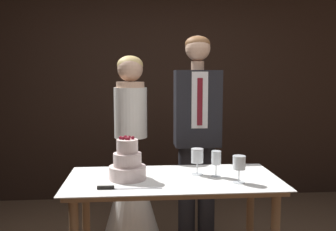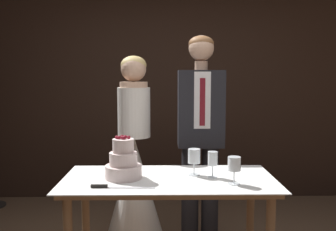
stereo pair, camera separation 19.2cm
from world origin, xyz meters
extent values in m
cube|color=black|center=(0.00, 2.27, 1.36)|extent=(5.54, 0.12, 2.72)
cylinder|color=brown|center=(-0.64, 0.40, 0.39)|extent=(0.06, 0.06, 0.77)
cylinder|color=brown|center=(0.56, 0.40, 0.39)|extent=(0.06, 0.06, 0.77)
cube|color=brown|center=(-0.04, 0.15, 0.79)|extent=(1.33, 0.62, 0.03)
cube|color=white|center=(-0.04, 0.15, 0.81)|extent=(1.39, 0.68, 0.01)
cylinder|color=beige|center=(-0.34, 0.15, 0.86)|extent=(0.24, 0.24, 0.09)
cylinder|color=beige|center=(-0.34, 0.15, 0.94)|extent=(0.18, 0.18, 0.08)
cylinder|color=beige|center=(-0.34, 0.15, 1.03)|extent=(0.14, 0.14, 0.09)
sphere|color=maroon|center=(-0.30, 0.16, 1.08)|extent=(0.02, 0.02, 0.02)
sphere|color=maroon|center=(-0.32, 0.17, 1.08)|extent=(0.02, 0.02, 0.02)
sphere|color=maroon|center=(-0.35, 0.19, 1.08)|extent=(0.02, 0.02, 0.02)
sphere|color=maroon|center=(-0.38, 0.16, 1.08)|extent=(0.02, 0.02, 0.02)
sphere|color=maroon|center=(-0.36, 0.15, 1.08)|extent=(0.02, 0.02, 0.02)
sphere|color=maroon|center=(-0.34, 0.14, 1.08)|extent=(0.02, 0.02, 0.02)
sphere|color=maroon|center=(-0.33, 0.13, 1.08)|extent=(0.02, 0.02, 0.02)
cube|color=silver|center=(-0.27, -0.06, 0.82)|extent=(0.28, 0.03, 0.00)
cylinder|color=black|center=(-0.46, -0.05, 0.82)|extent=(0.10, 0.02, 0.02)
cylinder|color=silver|center=(0.13, 0.22, 0.82)|extent=(0.08, 0.08, 0.00)
cylinder|color=silver|center=(0.13, 0.22, 0.86)|extent=(0.01, 0.01, 0.08)
cylinder|color=silver|center=(0.13, 0.22, 0.94)|extent=(0.08, 0.08, 0.10)
cylinder|color=silver|center=(0.25, 0.17, 0.82)|extent=(0.06, 0.06, 0.00)
cylinder|color=silver|center=(0.25, 0.17, 0.86)|extent=(0.01, 0.01, 0.08)
cylinder|color=silver|center=(0.25, 0.17, 0.94)|extent=(0.06, 0.06, 0.09)
cylinder|color=silver|center=(0.36, 0.01, 0.82)|extent=(0.08, 0.08, 0.00)
cylinder|color=silver|center=(0.36, 0.01, 0.86)|extent=(0.01, 0.01, 0.08)
cylinder|color=silver|center=(0.36, 0.01, 0.94)|extent=(0.08, 0.08, 0.09)
cone|color=white|center=(-0.33, 0.95, 0.48)|extent=(0.54, 0.54, 0.95)
cylinder|color=white|center=(-0.33, 0.95, 1.17)|extent=(0.28, 0.28, 0.43)
cylinder|color=#DBAD8E|center=(-0.33, 0.95, 1.40)|extent=(0.24, 0.24, 0.05)
sphere|color=#DBAD8E|center=(-0.33, 0.95, 1.53)|extent=(0.21, 0.21, 0.21)
ellipsoid|color=#D6B770|center=(-0.33, 0.97, 1.57)|extent=(0.22, 0.22, 0.16)
cylinder|color=black|center=(0.16, 0.95, 0.44)|extent=(0.15, 0.15, 0.87)
cylinder|color=black|center=(0.34, 0.95, 0.44)|extent=(0.15, 0.15, 0.87)
cube|color=black|center=(0.25, 0.95, 1.20)|extent=(0.39, 0.24, 0.65)
cube|color=white|center=(0.25, 0.83, 1.28)|extent=(0.14, 0.01, 0.47)
cube|color=maroon|center=(0.25, 0.82, 1.26)|extent=(0.04, 0.01, 0.39)
cylinder|color=#DBAD8E|center=(0.25, 0.95, 1.56)|extent=(0.11, 0.11, 0.08)
sphere|color=#DBAD8E|center=(0.25, 0.95, 1.71)|extent=(0.21, 0.21, 0.21)
ellipsoid|color=brown|center=(0.25, 0.96, 1.75)|extent=(0.21, 0.21, 0.14)
camera|label=1|loc=(-0.27, -2.23, 1.49)|focal=40.00mm
camera|label=2|loc=(-0.08, -2.24, 1.49)|focal=40.00mm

